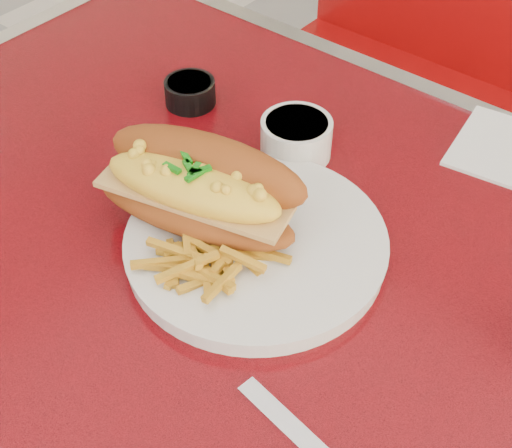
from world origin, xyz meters
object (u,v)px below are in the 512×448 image
Objects in this scene: dinner_plate at (256,244)px; sauce_cup_left at (190,91)px; fork at (239,222)px; diner_table at (268,366)px; gravy_ramekin at (296,137)px; mac_hoagie at (198,187)px; booth_bench_far at (502,203)px.

sauce_cup_left is at bearing 146.62° from dinner_plate.
diner_table is at bearing -140.82° from fork.
gravy_ramekin reaches higher than diner_table.
mac_hoagie is at bearing -44.55° from sauce_cup_left.
fork is at bearing -35.59° from sauce_cup_left.
fork is at bearing 158.46° from diner_table.
dinner_plate is 1.27× the size of mac_hoagie.
dinner_plate is at bearing -132.80° from fork.
gravy_ramekin is at bearing 119.22° from diner_table.
sauce_cup_left is (-0.17, 0.17, -0.04)m from mac_hoagie.
booth_bench_far is at bearing 68.75° from mac_hoagie.
dinner_plate is 3.30× the size of gravy_ramekin.
fork reaches higher than diner_table.
fork is 1.57× the size of gravy_ramekin.
sauce_cup_left is (-0.17, -0.00, -0.01)m from gravy_ramekin.
dinner_plate is (-0.03, -0.79, 0.49)m from booth_bench_far.
dinner_plate is at bearing -92.33° from booth_bench_far.
mac_hoagie reaches higher than gravy_ramekin.
mac_hoagie is 0.24m from sauce_cup_left.
mac_hoagie is 2.60× the size of gravy_ramekin.
dinner_plate is 0.17m from gravy_ramekin.
gravy_ramekin is (-0.06, 0.16, 0.01)m from dinner_plate.
diner_table is at bearing -32.76° from sauce_cup_left.
diner_table is 0.37m from sauce_cup_left.
sauce_cup_left is at bearing 121.19° from mac_hoagie.
mac_hoagie is 0.17m from gravy_ramekin.
fork is at bearing -94.40° from booth_bench_far.
gravy_ramekin is at bearing -98.69° from booth_bench_far.
booth_bench_far is 8.09× the size of fork.
diner_table is 16.68× the size of sauce_cup_left.
dinner_plate is 0.03m from fork.
diner_table is 0.87m from booth_bench_far.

